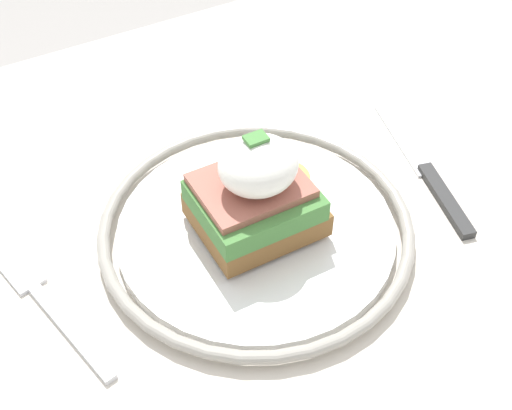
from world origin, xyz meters
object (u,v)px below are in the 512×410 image
at_px(plate, 256,229).
at_px(knife, 429,175).
at_px(sandwich, 256,194).
at_px(fork, 51,308).

bearing_deg(plate, knife, -4.66).
height_order(plate, sandwich, sandwich).
bearing_deg(knife, fork, 176.23).
xyz_separation_m(fork, knife, (0.33, -0.02, 0.00)).
xyz_separation_m(plate, knife, (0.16, -0.01, -0.01)).
height_order(fork, knife, knife).
distance_m(fork, knife, 0.33).
distance_m(plate, sandwich, 0.04).
relative_size(plate, knife, 1.42).
xyz_separation_m(plate, fork, (-0.16, 0.01, -0.01)).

